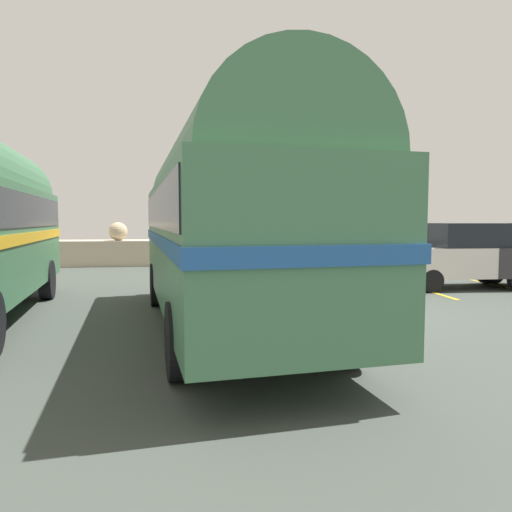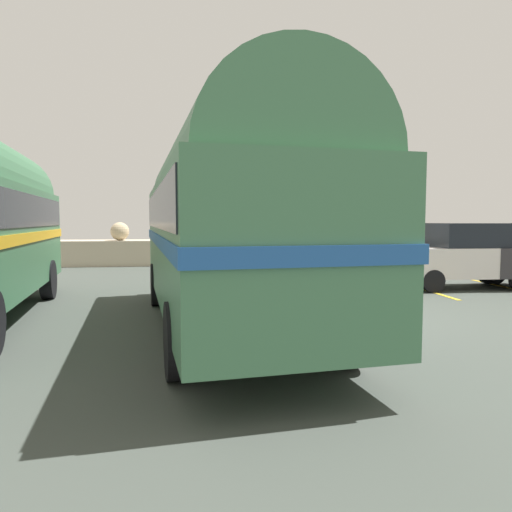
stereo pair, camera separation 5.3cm
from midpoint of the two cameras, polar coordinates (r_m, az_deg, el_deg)
ground at (r=9.86m, az=8.74°, el=-7.13°), size 32.00×26.00×0.02m
breakwater at (r=21.27m, az=-0.15°, el=0.85°), size 31.36×2.07×2.42m
vintage_coach at (r=8.43m, az=-3.50°, el=4.94°), size 3.49×8.82×3.70m
parked_car_nearest at (r=14.80m, az=24.08°, el=0.13°), size 4.13×1.79×1.86m
lamp_post at (r=15.62m, az=11.32°, el=10.01°), size 0.44×0.85×6.24m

